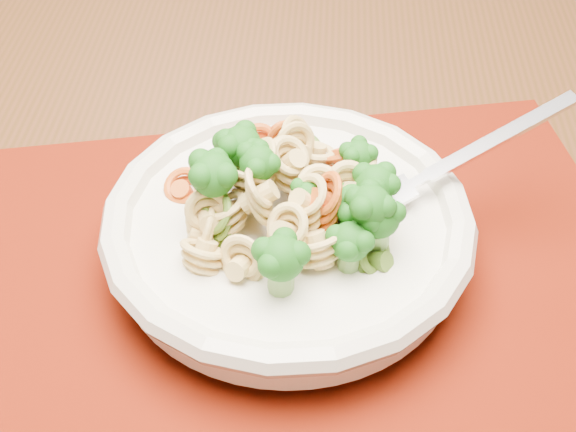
% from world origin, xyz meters
% --- Properties ---
extents(dining_table, '(1.63, 1.33, 0.78)m').
position_xyz_m(dining_table, '(0.09, -0.24, 0.68)').
color(dining_table, '#4A2714').
rests_on(dining_table, ground).
extents(placemat, '(0.56, 0.53, 0.00)m').
position_xyz_m(placemat, '(0.21, -0.36, 0.79)').
color(placemat, '#5E1304').
rests_on(placemat, dining_table).
extents(pasta_bowl, '(0.24, 0.24, 0.05)m').
position_xyz_m(pasta_bowl, '(0.19, -0.34, 0.82)').
color(pasta_bowl, silver).
rests_on(pasta_bowl, placemat).
extents(pasta_broccoli_heap, '(0.21, 0.21, 0.06)m').
position_xyz_m(pasta_broccoli_heap, '(0.19, -0.34, 0.83)').
color(pasta_broccoli_heap, tan).
rests_on(pasta_broccoli_heap, pasta_bowl).
extents(fork, '(0.15, 0.14, 0.08)m').
position_xyz_m(fork, '(0.24, -0.30, 0.83)').
color(fork, silver).
rests_on(fork, pasta_bowl).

